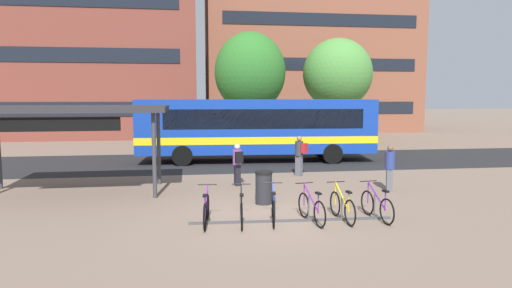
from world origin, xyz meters
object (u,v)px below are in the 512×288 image
(parked_bicycle_purple_5, at_px, (377,206))
(commuter_black_pack_1, at_px, (238,162))
(commuter_maroon_pack_0, at_px, (390,165))
(parked_bicycle_blue_2, at_px, (273,208))
(trash_bin, at_px, (264,187))
(parked_bicycle_yellow_4, at_px, (342,207))
(transit_shelter, at_px, (71,111))
(parked_bicycle_black_1, at_px, (241,210))
(parked_bicycle_purple_0, at_px, (206,211))
(commuter_red_pack_2, at_px, (300,153))
(parked_bicycle_purple_3, at_px, (311,208))
(city_bus, at_px, (255,127))
(street_tree_0, at_px, (337,74))
(street_tree_1, at_px, (250,72))

(parked_bicycle_purple_5, height_order, commuter_black_pack_1, commuter_black_pack_1)
(commuter_black_pack_1, bearing_deg, commuter_maroon_pack_0, -117.70)
(parked_bicycle_blue_2, bearing_deg, trash_bin, 6.97)
(parked_bicycle_yellow_4, xyz_separation_m, parked_bicycle_purple_5, (0.97, -0.02, 0.00))
(parked_bicycle_purple_5, relative_size, transit_shelter, 0.26)
(transit_shelter, bearing_deg, parked_bicycle_yellow_4, -30.47)
(parked_bicycle_black_1, xyz_separation_m, parked_bicycle_yellow_4, (2.73, -0.05, 0.00))
(transit_shelter, xyz_separation_m, commuter_maroon_pack_0, (11.02, -1.19, -1.90))
(parked_bicycle_black_1, height_order, parked_bicycle_yellow_4, same)
(parked_bicycle_purple_0, xyz_separation_m, commuter_red_pack_2, (4.11, 6.70, 0.59))
(parked_bicycle_blue_2, relative_size, parked_bicycle_purple_3, 1.00)
(commuter_red_pack_2, height_order, trash_bin, commuter_red_pack_2)
(city_bus, xyz_separation_m, trash_bin, (-0.97, -9.08, -1.26))
(city_bus, bearing_deg, parked_bicycle_blue_2, 87.25)
(parked_bicycle_black_1, xyz_separation_m, street_tree_0, (8.81, 19.01, 4.56))
(commuter_red_pack_2, bearing_deg, parked_bicycle_purple_5, 137.15)
(city_bus, distance_m, trash_bin, 9.21)
(city_bus, relative_size, trash_bin, 11.77)
(city_bus, height_order, parked_bicycle_purple_5, city_bus)
(parked_bicycle_black_1, bearing_deg, transit_shelter, 55.03)
(parked_bicycle_blue_2, bearing_deg, transit_shelter, 63.15)
(trash_bin, xyz_separation_m, street_tree_1, (1.64, 16.56, 4.46))
(city_bus, height_order, transit_shelter, city_bus)
(city_bus, relative_size, commuter_red_pack_2, 7.15)
(parked_bicycle_yellow_4, bearing_deg, parked_bicycle_purple_3, 87.97)
(parked_bicycle_blue_2, relative_size, parked_bicycle_yellow_4, 0.99)
(city_bus, distance_m, parked_bicycle_purple_3, 11.39)
(transit_shelter, height_order, street_tree_1, street_tree_1)
(transit_shelter, relative_size, trash_bin, 6.34)
(city_bus, xyz_separation_m, commuter_red_pack_2, (1.30, -4.47, -0.80))
(parked_bicycle_black_1, relative_size, transit_shelter, 0.26)
(parked_bicycle_purple_5, distance_m, commuter_red_pack_2, 6.87)
(parked_bicycle_yellow_4, distance_m, street_tree_0, 20.51)
(parked_bicycle_blue_2, distance_m, street_tree_1, 19.27)
(transit_shelter, bearing_deg, parked_bicycle_black_1, -41.13)
(city_bus, height_order, commuter_red_pack_2, city_bus)
(parked_bicycle_black_1, distance_m, transit_shelter, 7.46)
(commuter_maroon_pack_0, bearing_deg, parked_bicycle_purple_0, -45.83)
(commuter_maroon_pack_0, distance_m, commuter_red_pack_2, 4.18)
(commuter_black_pack_1, height_order, street_tree_1, street_tree_1)
(parked_bicycle_purple_0, bearing_deg, city_bus, -8.49)
(parked_bicycle_yellow_4, relative_size, commuter_black_pack_1, 1.08)
(parked_bicycle_purple_0, bearing_deg, transit_shelter, 50.54)
(city_bus, distance_m, street_tree_1, 8.17)
(parked_bicycle_purple_0, xyz_separation_m, parked_bicycle_yellow_4, (3.65, -0.11, 0.00))
(street_tree_0, bearing_deg, parked_bicycle_purple_3, -109.98)
(parked_bicycle_purple_0, distance_m, parked_bicycle_purple_5, 4.63)
(commuter_maroon_pack_0, bearing_deg, parked_bicycle_purple_5, -11.87)
(city_bus, bearing_deg, parked_bicycle_yellow_4, 96.79)
(trash_bin, bearing_deg, parked_bicycle_yellow_4, -50.57)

